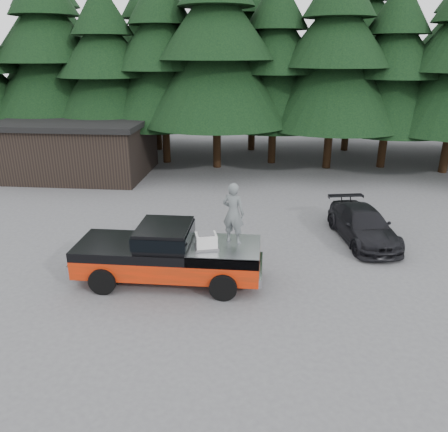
# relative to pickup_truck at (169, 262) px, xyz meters

# --- Properties ---
(ground) EXTENTS (120.00, 120.00, 0.00)m
(ground) POSITION_rel_pickup_truck_xyz_m (0.90, 0.48, -0.67)
(ground) COLOR #505052
(ground) RESTS_ON ground
(pickup_truck) EXTENTS (6.00, 2.04, 1.33)m
(pickup_truck) POSITION_rel_pickup_truck_xyz_m (0.00, 0.00, 0.00)
(pickup_truck) COLOR red
(pickup_truck) RESTS_ON ground
(truck_cab) EXTENTS (1.66, 1.90, 0.59)m
(truck_cab) POSITION_rel_pickup_truck_xyz_m (-0.10, 0.00, 0.96)
(truck_cab) COLOR black
(truck_cab) RESTS_ON pickup_truck
(air_compressor) EXTENTS (0.75, 0.68, 0.43)m
(air_compressor) POSITION_rel_pickup_truck_xyz_m (1.25, -0.24, 0.88)
(air_compressor) COLOR silver
(air_compressor) RESTS_ON pickup_truck
(man_on_bed) EXTENTS (0.83, 0.67, 1.95)m
(man_on_bed) POSITION_rel_pickup_truck_xyz_m (2.04, 0.28, 1.64)
(man_on_bed) COLOR #595F60
(man_on_bed) RESTS_ON pickup_truck
(parked_car) EXTENTS (2.59, 4.66, 1.28)m
(parked_car) POSITION_rel_pickup_truck_xyz_m (6.86, 3.91, -0.03)
(parked_car) COLOR black
(parked_car) RESTS_ON ground
(utility_building) EXTENTS (8.40, 6.40, 3.30)m
(utility_building) POSITION_rel_pickup_truck_xyz_m (-8.10, 12.48, 1.00)
(utility_building) COLOR black
(utility_building) RESTS_ON ground
(treeline) EXTENTS (60.15, 16.05, 17.50)m
(treeline) POSITION_rel_pickup_truck_xyz_m (1.32, 17.68, 7.06)
(treeline) COLOR black
(treeline) RESTS_ON ground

